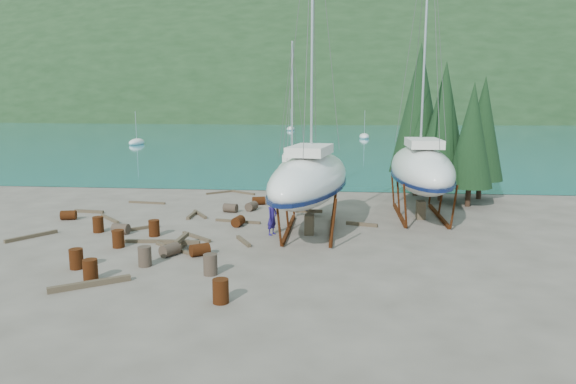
# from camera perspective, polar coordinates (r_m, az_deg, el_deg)

# --- Properties ---
(ground) EXTENTS (600.00, 600.00, 0.00)m
(ground) POSITION_cam_1_polar(r_m,az_deg,el_deg) (27.36, -5.23, -5.12)
(ground) COLOR #574E45
(ground) RESTS_ON ground
(bay_water) EXTENTS (700.00, 700.00, 0.00)m
(bay_water) POSITION_cam_1_polar(r_m,az_deg,el_deg) (341.05, 5.00, 8.58)
(bay_water) COLOR #176277
(bay_water) RESTS_ON ground
(far_hill) EXTENTS (800.00, 360.00, 110.00)m
(far_hill) POSITION_cam_1_polar(r_m,az_deg,el_deg) (346.05, 5.01, 8.60)
(far_hill) COLOR #1A3118
(far_hill) RESTS_ON ground
(far_house_left) EXTENTS (6.60, 5.60, 5.60)m
(far_house_left) POSITION_cam_1_polar(r_m,az_deg,el_deg) (225.59, -11.10, 8.57)
(far_house_left) COLOR beige
(far_house_left) RESTS_ON ground
(far_house_center) EXTENTS (6.60, 5.60, 5.60)m
(far_house_center) POSITION_cam_1_polar(r_m,az_deg,el_deg) (217.43, -0.84, 8.71)
(far_house_center) COLOR beige
(far_house_center) RESTS_ON ground
(far_house_right) EXTENTS (6.60, 5.60, 5.60)m
(far_house_right) POSITION_cam_1_polar(r_m,az_deg,el_deg) (217.40, 12.51, 8.49)
(far_house_right) COLOR beige
(far_house_right) RESTS_ON ground
(cypress_near_right) EXTENTS (3.60, 3.60, 10.00)m
(cypress_near_right) POSITION_cam_1_polar(r_m,az_deg,el_deg) (38.67, 16.94, 7.55)
(cypress_near_right) COLOR black
(cypress_near_right) RESTS_ON ground
(cypress_mid_right) EXTENTS (3.06, 3.06, 8.50)m
(cypress_mid_right) POSITION_cam_1_polar(r_m,az_deg,el_deg) (37.08, 19.74, 5.97)
(cypress_mid_right) COLOR black
(cypress_mid_right) RESTS_ON ground
(cypress_back_left) EXTENTS (4.14, 4.14, 11.50)m
(cypress_back_left) POSITION_cam_1_polar(r_m,az_deg,el_deg) (40.37, 14.34, 8.98)
(cypress_back_left) COLOR black
(cypress_back_left) RESTS_ON ground
(cypress_far_right) EXTENTS (3.24, 3.24, 9.00)m
(cypress_far_right) POSITION_cam_1_polar(r_m,az_deg,el_deg) (40.34, 20.84, 6.58)
(cypress_far_right) COLOR black
(cypress_far_right) RESTS_ON ground
(moored_boat_left) EXTENTS (2.00, 5.00, 6.05)m
(moored_boat_left) POSITION_cam_1_polar(r_m,az_deg,el_deg) (93.08, -16.46, 5.31)
(moored_boat_left) COLOR white
(moored_boat_left) RESTS_ON ground
(moored_boat_mid) EXTENTS (2.00, 5.00, 6.05)m
(moored_boat_mid) POSITION_cam_1_polar(r_m,az_deg,el_deg) (106.26, 8.47, 6.11)
(moored_boat_mid) COLOR white
(moored_boat_mid) RESTS_ON ground
(moored_boat_far) EXTENTS (2.00, 5.00, 6.05)m
(moored_boat_far) POSITION_cam_1_polar(r_m,az_deg,el_deg) (136.73, 0.29, 7.01)
(moored_boat_far) COLOR white
(moored_boat_far) RESTS_ON ground
(large_sailboat_near) EXTENTS (5.33, 12.22, 18.61)m
(large_sailboat_near) POSITION_cam_1_polar(r_m,az_deg,el_deg) (28.07, 2.50, 1.54)
(large_sailboat_near) COLOR white
(large_sailboat_near) RESTS_ON ground
(large_sailboat_far) EXTENTS (3.50, 11.89, 18.77)m
(large_sailboat_far) POSITION_cam_1_polar(r_m,az_deg,el_deg) (32.86, 14.57, 2.56)
(large_sailboat_far) COLOR white
(large_sailboat_far) RESTS_ON ground
(small_sailboat_shore) EXTENTS (2.68, 7.35, 11.58)m
(small_sailboat_shore) POSITION_cam_1_polar(r_m,az_deg,el_deg) (39.05, 0.41, 2.27)
(small_sailboat_shore) COLOR white
(small_sailboat_shore) RESTS_ON ground
(worker) EXTENTS (0.72, 0.84, 1.94)m
(worker) POSITION_cam_1_polar(r_m,az_deg,el_deg) (27.73, -1.78, -2.82)
(worker) COLOR navy
(worker) RESTS_ON ground
(drum_1) EXTENTS (0.93, 1.05, 0.58)m
(drum_1) POSITION_cam_1_polar(r_m,az_deg,el_deg) (24.70, -13.00, -6.28)
(drum_1) COLOR #2D2823
(drum_1) RESTS_ON ground
(drum_2) EXTENTS (0.99, 0.78, 0.58)m
(drum_2) POSITION_cam_1_polar(r_m,az_deg,el_deg) (34.16, -23.20, -2.38)
(drum_2) COLOR #57250F
(drum_2) RESTS_ON ground
(drum_3) EXTENTS (0.58, 0.58, 0.88)m
(drum_3) POSITION_cam_1_polar(r_m,az_deg,el_deg) (22.26, -21.10, -8.09)
(drum_3) COLOR #57250F
(drum_3) RESTS_ON ground
(drum_4) EXTENTS (1.01, 0.82, 0.58)m
(drum_4) POSITION_cam_1_polar(r_m,az_deg,el_deg) (36.09, -3.27, -0.98)
(drum_4) COLOR #57250F
(drum_4) RESTS_ON ground
(drum_6) EXTENTS (0.72, 0.97, 0.58)m
(drum_6) POSITION_cam_1_polar(r_m,az_deg,el_deg) (29.92, -5.56, -3.26)
(drum_6) COLOR #57250F
(drum_6) RESTS_ON ground
(drum_7) EXTENTS (0.58, 0.58, 0.88)m
(drum_7) POSITION_cam_1_polar(r_m,az_deg,el_deg) (18.74, -7.49, -10.86)
(drum_7) COLOR #57250F
(drum_7) RESTS_ON ground
(drum_8) EXTENTS (0.58, 0.58, 0.88)m
(drum_8) POSITION_cam_1_polar(r_m,az_deg,el_deg) (30.24, -20.34, -3.40)
(drum_8) COLOR #57250F
(drum_8) RESTS_ON ground
(drum_9) EXTENTS (0.98, 0.75, 0.58)m
(drum_9) POSITION_cam_1_polar(r_m,az_deg,el_deg) (33.75, -6.41, -1.77)
(drum_9) COLOR #2D2823
(drum_9) RESTS_ON ground
(drum_10) EXTENTS (0.58, 0.58, 0.88)m
(drum_10) POSITION_cam_1_polar(r_m,az_deg,el_deg) (26.77, -18.34, -4.95)
(drum_10) COLOR #57250F
(drum_10) RESTS_ON ground
(drum_11) EXTENTS (0.83, 1.02, 0.58)m
(drum_11) POSITION_cam_1_polar(r_m,az_deg,el_deg) (34.21, -4.07, -1.58)
(drum_11) COLOR #2D2823
(drum_11) RESTS_ON ground
(drum_12) EXTENTS (1.05, 0.99, 0.58)m
(drum_12) POSITION_cam_1_polar(r_m,az_deg,el_deg) (24.43, -9.77, -6.35)
(drum_12) COLOR #57250F
(drum_12) RESTS_ON ground
(drum_13) EXTENTS (0.58, 0.58, 0.88)m
(drum_13) POSITION_cam_1_polar(r_m,az_deg,el_deg) (24.03, -22.46, -6.87)
(drum_13) COLOR #57250F
(drum_13) RESTS_ON ground
(drum_14) EXTENTS (0.58, 0.58, 0.88)m
(drum_14) POSITION_cam_1_polar(r_m,az_deg,el_deg) (28.47, -14.65, -3.90)
(drum_14) COLOR #57250F
(drum_14) RESTS_ON ground
(drum_15) EXTENTS (0.94, 0.68, 0.58)m
(drum_15) POSITION_cam_1_polar(r_m,az_deg,el_deg) (29.46, -18.09, -3.91)
(drum_15) COLOR #2D2823
(drum_15) RESTS_ON ground
(drum_16) EXTENTS (0.58, 0.58, 0.88)m
(drum_16) POSITION_cam_1_polar(r_m,az_deg,el_deg) (23.42, -15.63, -6.90)
(drum_16) COLOR #2D2823
(drum_16) RESTS_ON ground
(drum_17) EXTENTS (0.58, 0.58, 0.88)m
(drum_17) POSITION_cam_1_polar(r_m,az_deg,el_deg) (21.71, -8.62, -7.97)
(drum_17) COLOR #2D2823
(drum_17) RESTS_ON ground
(timber_0) EXTENTS (2.01, 1.74, 0.14)m
(timber_0) POSITION_cam_1_polar(r_m,az_deg,el_deg) (41.12, -7.47, -0.02)
(timber_0) COLOR brown
(timber_0) RESTS_ON ground
(timber_1) EXTENTS (1.84, 0.73, 0.19)m
(timber_1) POSITION_cam_1_polar(r_m,az_deg,el_deg) (30.22, 8.20, -3.56)
(timber_1) COLOR brown
(timber_1) RESTS_ON ground
(timber_2) EXTENTS (2.07, 0.44, 0.19)m
(timber_2) POSITION_cam_1_polar(r_m,az_deg,el_deg) (35.87, -21.23, -2.02)
(timber_2) COLOR brown
(timber_2) RESTS_ON ground
(timber_3) EXTENTS (2.58, 1.99, 0.15)m
(timber_3) POSITION_cam_1_polar(r_m,az_deg,el_deg) (25.62, -12.45, -6.18)
(timber_3) COLOR brown
(timber_3) RESTS_ON ground
(timber_4) EXTENTS (1.43, 1.33, 0.17)m
(timber_4) POSITION_cam_1_polar(r_m,az_deg,el_deg) (30.27, -15.73, -3.83)
(timber_4) COLOR brown
(timber_4) RESTS_ON ground
(timber_5) EXTENTS (1.99, 1.73, 0.16)m
(timber_5) POSITION_cam_1_polar(r_m,az_deg,el_deg) (27.62, -10.15, -4.92)
(timber_5) COLOR brown
(timber_5) RESTS_ON ground
(timber_6) EXTENTS (1.68, 0.98, 0.19)m
(timber_6) POSITION_cam_1_polar(r_m,az_deg,el_deg) (35.31, -0.37, -1.52)
(timber_6) COLOR brown
(timber_6) RESTS_ON ground
(timber_7) EXTENTS (1.08, 1.76, 0.17)m
(timber_7) POSITION_cam_1_polar(r_m,az_deg,el_deg) (26.42, -4.97, -5.46)
(timber_7) COLOR brown
(timber_7) RESTS_ON ground
(timber_8) EXTENTS (0.24, 1.93, 0.19)m
(timber_8) POSITION_cam_1_polar(r_m,az_deg,el_deg) (32.88, -10.64, -2.54)
(timber_8) COLOR brown
(timber_8) RESTS_ON ground
(timber_9) EXTENTS (2.30, 1.62, 0.15)m
(timber_9) POSITION_cam_1_polar(r_m,az_deg,el_deg) (40.80, -5.12, -0.05)
(timber_9) COLOR brown
(timber_9) RESTS_ON ground
(timber_10) EXTENTS (1.41, 2.07, 0.16)m
(timber_10) POSITION_cam_1_polar(r_m,az_deg,el_deg) (33.16, -9.75, -2.43)
(timber_10) COLOR brown
(timber_10) RESTS_ON ground
(timber_11) EXTENTS (2.83, 0.69, 0.15)m
(timber_11) POSITION_cam_1_polar(r_m,az_deg,el_deg) (30.86, -5.60, -3.26)
(timber_11) COLOR brown
(timber_11) RESTS_ON ground
(timber_12) EXTENTS (2.51, 0.36, 0.17)m
(timber_12) POSITION_cam_1_polar(r_m,az_deg,el_deg) (27.27, -15.17, -5.30)
(timber_12) COLOR brown
(timber_12) RESTS_ON ground
(timber_14) EXTENTS (1.62, 2.46, 0.18)m
(timber_14) POSITION_cam_1_polar(r_m,az_deg,el_deg) (30.46, -26.59, -4.41)
(timber_14) COLOR brown
(timber_14) RESTS_ON ground
(timber_15) EXTENTS (2.79, 0.49, 0.15)m
(timber_15) POSITION_cam_1_polar(r_m,az_deg,el_deg) (37.86, -15.40, -1.14)
(timber_15) COLOR brown
(timber_15) RESTS_ON ground
(timber_16) EXTENTS (2.63, 1.97, 0.23)m
(timber_16) POSITION_cam_1_polar(r_m,az_deg,el_deg) (21.65, -21.12, -9.50)
(timber_16) COLOR brown
(timber_16) RESTS_ON ground
(timber_17) EXTENTS (1.97, 1.97, 0.16)m
(timber_17) POSITION_cam_1_polar(r_m,az_deg,el_deg) (33.20, -19.18, -2.83)
(timber_17) COLOR brown
(timber_17) RESTS_ON ground
(timber_pile_fore) EXTENTS (1.80, 1.80, 0.60)m
(timber_pile_fore) POSITION_cam_1_polar(r_m,az_deg,el_deg) (25.87, -11.70, -5.48)
(timber_pile_fore) COLOR brown
(timber_pile_fore) RESTS_ON ground
(timber_pile_aft) EXTENTS (1.80, 1.80, 0.60)m
(timber_pile_aft) POSITION_cam_1_polar(r_m,az_deg,el_deg) (32.57, 2.26, -2.12)
(timber_pile_aft) COLOR brown
(timber_pile_aft) RESTS_ON ground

